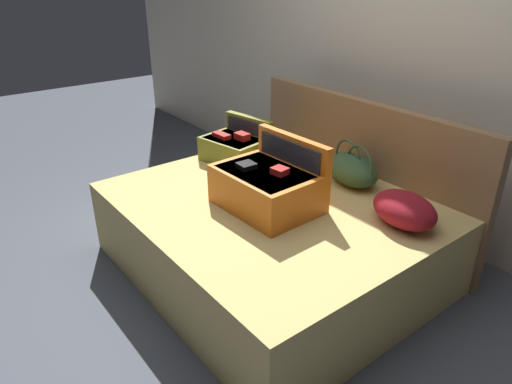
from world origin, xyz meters
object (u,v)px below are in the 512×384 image
(duffel_bag, at_px, (353,169))
(hard_case_medium, at_px, (236,146))
(pillow_near_headboard, at_px, (404,210))
(bed, at_px, (271,236))
(hard_case_large, at_px, (268,185))

(duffel_bag, bearing_deg, hard_case_medium, -155.95)
(duffel_bag, bearing_deg, pillow_near_headboard, -18.51)
(bed, bearing_deg, pillow_near_headboard, 31.26)
(bed, distance_m, pillow_near_headboard, 0.85)
(hard_case_large, bearing_deg, pillow_near_headboard, 34.61)
(bed, distance_m, hard_case_medium, 0.80)
(bed, bearing_deg, hard_case_medium, 161.75)
(hard_case_medium, bearing_deg, hard_case_large, -31.94)
(hard_case_large, height_order, hard_case_medium, hard_case_large)
(bed, distance_m, duffel_bag, 0.70)
(hard_case_large, bearing_deg, hard_case_medium, 156.80)
(hard_case_large, relative_size, pillow_near_headboard, 1.50)
(duffel_bag, xyz_separation_m, pillow_near_headboard, (0.54, -0.18, -0.01))
(bed, height_order, pillow_near_headboard, pillow_near_headboard)
(hard_case_large, height_order, duffel_bag, hard_case_large)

